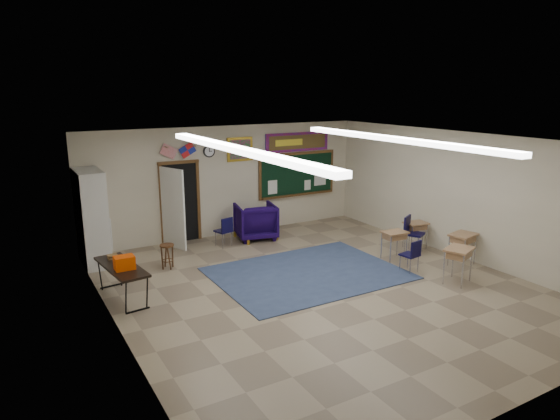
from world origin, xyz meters
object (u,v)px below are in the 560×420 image
wingback_armchair (256,221)px  folding_table (122,281)px  student_desk_front_right (415,234)px  student_desk_front_left (394,244)px  wooden_stool (167,256)px

wingback_armchair → folding_table: 4.65m
student_desk_front_right → folding_table: folding_table is taller
wingback_armchair → folding_table: wingback_armchair is taller
student_desk_front_left → folding_table: bearing=175.1°
wingback_armchair → student_desk_front_right: wingback_armchair is taller
student_desk_front_right → folding_table: (-7.18, 0.52, -0.01)m
wingback_armchair → folding_table: bearing=41.9°
wingback_armchair → student_desk_front_right: size_ratio=1.56×
wingback_armchair → wooden_stool: 3.00m
student_desk_front_left → wooden_stool: bearing=160.1°
student_desk_front_right → folding_table: bearing=-177.4°
wooden_stool → student_desk_front_left: bearing=-23.3°
wingback_armchair → wooden_stool: size_ratio=1.87×
folding_table → student_desk_front_right: bearing=-11.1°
wingback_armchair → student_desk_front_left: bearing=135.9°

